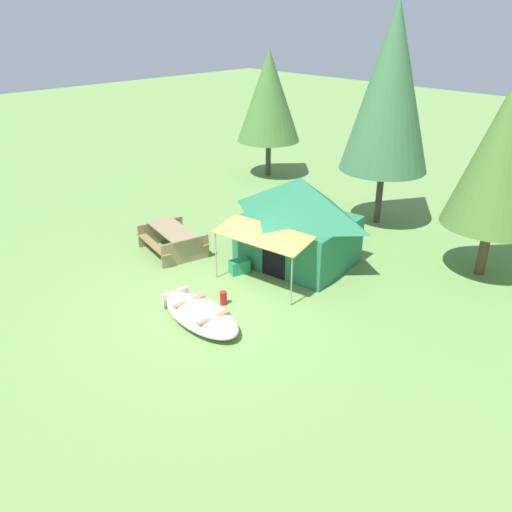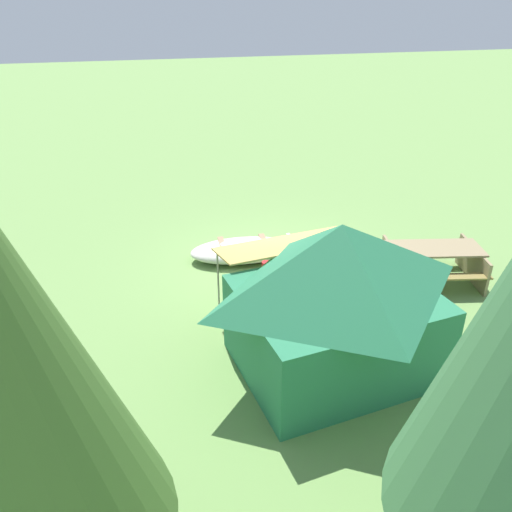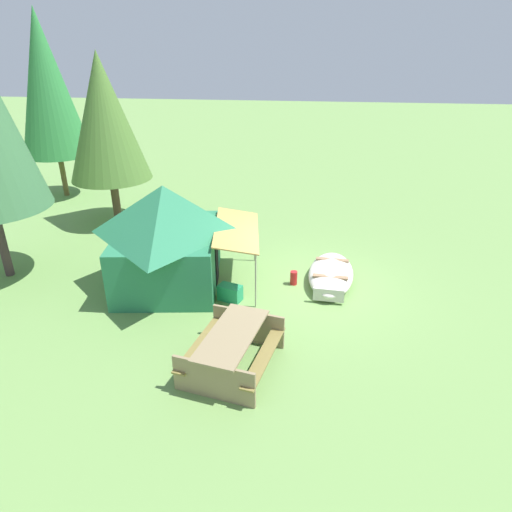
{
  "view_description": "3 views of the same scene",
  "coord_description": "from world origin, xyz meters",
  "px_view_note": "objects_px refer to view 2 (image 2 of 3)",
  "views": [
    {
      "loc": [
        9.06,
        -7.25,
        6.95
      ],
      "look_at": [
        0.28,
        1.42,
        1.05
      ],
      "focal_mm": 36.83,
      "sensor_mm": 36.0,
      "label": 1
    },
    {
      "loc": [
        2.77,
        9.97,
        5.71
      ],
      "look_at": [
        0.64,
        1.33,
        1.07
      ],
      "focal_mm": 36.15,
      "sensor_mm": 36.0,
      "label": 2
    },
    {
      "loc": [
        -10.25,
        -0.02,
        5.74
      ],
      "look_at": [
        0.25,
        1.34,
        0.71
      ],
      "focal_mm": 31.92,
      "sensor_mm": 36.0,
      "label": 3
    }
  ],
  "objects_px": {
    "beached_rowboat": "(244,250)",
    "cooler_box": "(333,298)",
    "canvas_cabin_tent": "(336,297)",
    "picnic_table": "(433,259)",
    "fuel_can": "(266,269)"
  },
  "relations": [
    {
      "from": "beached_rowboat",
      "to": "cooler_box",
      "type": "distance_m",
      "value": 2.76
    },
    {
      "from": "beached_rowboat",
      "to": "cooler_box",
      "type": "xyz_separation_m",
      "value": [
        -1.27,
        2.45,
        -0.03
      ]
    },
    {
      "from": "canvas_cabin_tent",
      "to": "picnic_table",
      "type": "xyz_separation_m",
      "value": [
        -3.18,
        -2.21,
        -0.87
      ]
    },
    {
      "from": "canvas_cabin_tent",
      "to": "fuel_can",
      "type": "distance_m",
      "value": 3.42
    },
    {
      "from": "canvas_cabin_tent",
      "to": "picnic_table",
      "type": "relative_size",
      "value": 1.77
    },
    {
      "from": "beached_rowboat",
      "to": "picnic_table",
      "type": "xyz_separation_m",
      "value": [
        -3.76,
        1.95,
        0.27
      ]
    },
    {
      "from": "beached_rowboat",
      "to": "fuel_can",
      "type": "bearing_deg",
      "value": 106.08
    },
    {
      "from": "fuel_can",
      "to": "picnic_table",
      "type": "bearing_deg",
      "value": 164.16
    },
    {
      "from": "picnic_table",
      "to": "cooler_box",
      "type": "xyz_separation_m",
      "value": [
        2.49,
        0.5,
        -0.3
      ]
    },
    {
      "from": "beached_rowboat",
      "to": "picnic_table",
      "type": "height_order",
      "value": "picnic_table"
    },
    {
      "from": "beached_rowboat",
      "to": "fuel_can",
      "type": "relative_size",
      "value": 7.06
    },
    {
      "from": "cooler_box",
      "to": "picnic_table",
      "type": "bearing_deg",
      "value": -168.54
    },
    {
      "from": "beached_rowboat",
      "to": "picnic_table",
      "type": "relative_size",
      "value": 1.14
    },
    {
      "from": "fuel_can",
      "to": "cooler_box",
      "type": "bearing_deg",
      "value": 123.71
    },
    {
      "from": "picnic_table",
      "to": "fuel_can",
      "type": "bearing_deg",
      "value": -15.84
    }
  ]
}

